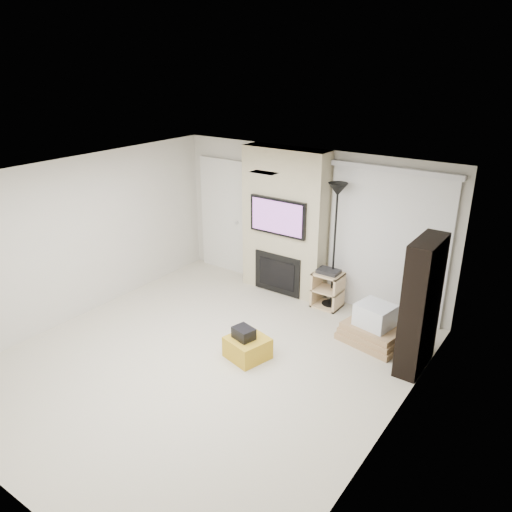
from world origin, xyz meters
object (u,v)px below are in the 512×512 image
Objects in this scene: av_stand at (328,287)px; bookshelf at (421,306)px; floor_lamp at (337,211)px; ottoman at (248,348)px; box_stack at (374,328)px.

av_stand is 2.03m from bookshelf.
floor_lamp is 2.08m from bookshelf.
floor_lamp reaches higher than ottoman.
floor_lamp reaches higher than box_stack.
box_stack reaches higher than ottoman.
bookshelf is at bearing 29.95° from ottoman.
box_stack is 0.99m from bookshelf.
box_stack is 0.55× the size of bookshelf.
ottoman is at bearing -150.05° from bookshelf.
floor_lamp is at bearing 83.78° from ottoman.
bookshelf is at bearing -21.03° from box_stack.
floor_lamp is 2.08× the size of box_stack.
ottoman is 0.24× the size of floor_lamp.
bookshelf reaches higher than ottoman.
av_stand is 0.37× the size of bookshelf.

